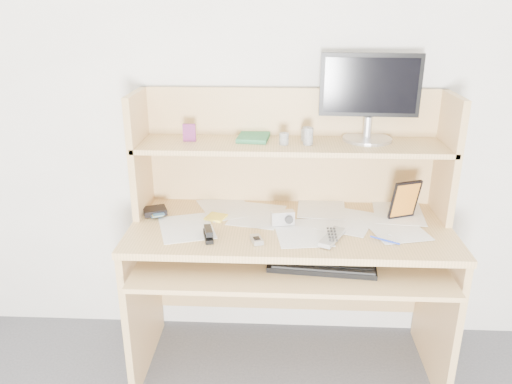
{
  "coord_description": "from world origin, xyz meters",
  "views": [
    {
      "loc": [
        -0.05,
        -0.52,
        1.66
      ],
      "look_at": [
        -0.15,
        1.43,
        0.92
      ],
      "focal_mm": 35.0,
      "sensor_mm": 36.0,
      "label": 1
    }
  ],
  "objects_px": {
    "game_case": "(405,200)",
    "tv_remote": "(332,237)",
    "desk": "(290,229)",
    "keyboard": "(322,264)",
    "monitor": "(370,95)"
  },
  "relations": [
    {
      "from": "game_case",
      "to": "tv_remote",
      "type": "bearing_deg",
      "value": -167.77
    },
    {
      "from": "desk",
      "to": "tv_remote",
      "type": "height_order",
      "value": "desk"
    },
    {
      "from": "keyboard",
      "to": "monitor",
      "type": "relative_size",
      "value": 1.02
    },
    {
      "from": "monitor",
      "to": "tv_remote",
      "type": "bearing_deg",
      "value": -112.32
    },
    {
      "from": "game_case",
      "to": "desk",
      "type": "bearing_deg",
      "value": 158.52
    },
    {
      "from": "tv_remote",
      "to": "monitor",
      "type": "relative_size",
      "value": 0.42
    },
    {
      "from": "desk",
      "to": "game_case",
      "type": "height_order",
      "value": "desk"
    },
    {
      "from": "keyboard",
      "to": "tv_remote",
      "type": "distance_m",
      "value": 0.12
    },
    {
      "from": "monitor",
      "to": "game_case",
      "type": "bearing_deg",
      "value": -39.62
    },
    {
      "from": "desk",
      "to": "keyboard",
      "type": "bearing_deg",
      "value": -65.03
    },
    {
      "from": "keyboard",
      "to": "game_case",
      "type": "bearing_deg",
      "value": 41.23
    },
    {
      "from": "game_case",
      "to": "keyboard",
      "type": "bearing_deg",
      "value": -165.86
    },
    {
      "from": "tv_remote",
      "to": "game_case",
      "type": "height_order",
      "value": "game_case"
    },
    {
      "from": "monitor",
      "to": "keyboard",
      "type": "bearing_deg",
      "value": -114.52
    },
    {
      "from": "tv_remote",
      "to": "game_case",
      "type": "relative_size",
      "value": 1.0
    }
  ]
}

